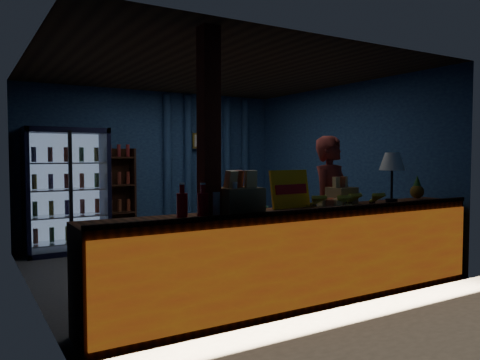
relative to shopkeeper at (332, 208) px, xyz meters
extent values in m
plane|color=#515154|center=(-0.85, 1.38, -0.86)|extent=(4.60, 4.60, 0.00)
plane|color=navy|center=(-0.85, 3.58, 0.44)|extent=(4.60, 0.00, 4.60)
plane|color=navy|center=(-0.85, -0.82, 0.44)|extent=(4.60, 0.00, 4.60)
plane|color=navy|center=(-3.15, 1.38, 0.44)|extent=(0.00, 4.40, 4.40)
plane|color=navy|center=(1.45, 1.38, 0.44)|extent=(0.00, 4.40, 4.40)
plane|color=#472D19|center=(-0.85, 1.38, 1.74)|extent=(4.60, 4.60, 0.00)
cube|color=brown|center=(-0.85, -0.52, -0.38)|extent=(4.40, 0.55, 0.95)
cube|color=red|center=(-0.85, -0.81, -0.38)|extent=(4.35, 0.02, 0.81)
cube|color=#3C1E13|center=(-0.85, -0.79, 0.11)|extent=(4.40, 0.04, 0.04)
cube|color=maroon|center=(-1.90, -0.52, 0.44)|extent=(0.16, 0.16, 2.60)
cube|color=black|center=(-2.40, 3.50, 0.09)|extent=(1.20, 0.06, 1.90)
cube|color=black|center=(-2.97, 3.23, 0.09)|extent=(0.06, 0.60, 1.90)
cube|color=black|center=(-1.83, 3.23, 0.09)|extent=(0.06, 0.60, 1.90)
cube|color=black|center=(-2.40, 3.23, 1.00)|extent=(1.20, 0.60, 0.08)
cube|color=black|center=(-2.40, 3.23, -0.82)|extent=(1.20, 0.60, 0.08)
cube|color=#99B2D8|center=(-2.40, 3.45, 0.09)|extent=(1.08, 0.02, 1.74)
cube|color=white|center=(-2.40, 2.95, 0.09)|extent=(1.12, 0.02, 1.78)
cube|color=black|center=(-2.40, 2.93, 0.09)|extent=(0.05, 0.05, 1.80)
cube|color=silver|center=(-2.40, 3.23, -0.69)|extent=(1.08, 0.48, 0.02)
cylinder|color=red|center=(-2.85, 3.23, -0.56)|extent=(0.07, 0.07, 0.22)
cylinder|color=#165B1C|center=(-2.62, 3.23, -0.56)|extent=(0.07, 0.07, 0.22)
cylinder|color=#A69319|center=(-2.40, 3.23, -0.56)|extent=(0.07, 0.07, 0.22)
cylinder|color=navy|center=(-2.17, 3.23, -0.56)|extent=(0.07, 0.07, 0.22)
cylinder|color=maroon|center=(-1.95, 3.23, -0.56)|extent=(0.07, 0.07, 0.22)
cube|color=silver|center=(-2.40, 3.23, -0.29)|extent=(1.08, 0.48, 0.02)
cylinder|color=#165B1C|center=(-2.85, 3.23, -0.16)|extent=(0.07, 0.07, 0.22)
cylinder|color=#A69319|center=(-2.62, 3.23, -0.16)|extent=(0.07, 0.07, 0.22)
cylinder|color=navy|center=(-2.40, 3.23, -0.16)|extent=(0.07, 0.07, 0.22)
cylinder|color=maroon|center=(-2.17, 3.23, -0.16)|extent=(0.07, 0.07, 0.22)
cylinder|color=red|center=(-1.95, 3.23, -0.16)|extent=(0.07, 0.07, 0.22)
cube|color=silver|center=(-2.40, 3.23, 0.11)|extent=(1.08, 0.48, 0.02)
cylinder|color=#A69319|center=(-2.85, 3.23, 0.24)|extent=(0.07, 0.07, 0.22)
cylinder|color=navy|center=(-2.62, 3.23, 0.24)|extent=(0.07, 0.07, 0.22)
cylinder|color=maroon|center=(-2.40, 3.23, 0.24)|extent=(0.07, 0.07, 0.22)
cylinder|color=red|center=(-2.17, 3.23, 0.24)|extent=(0.07, 0.07, 0.22)
cylinder|color=#165B1C|center=(-1.95, 3.23, 0.24)|extent=(0.07, 0.07, 0.22)
cube|color=silver|center=(-2.40, 3.23, 0.51)|extent=(1.08, 0.48, 0.02)
cylinder|color=navy|center=(-2.85, 3.23, 0.64)|extent=(0.07, 0.07, 0.22)
cylinder|color=maroon|center=(-2.62, 3.23, 0.64)|extent=(0.07, 0.07, 0.22)
cylinder|color=red|center=(-2.40, 3.23, 0.64)|extent=(0.07, 0.07, 0.22)
cylinder|color=#165B1C|center=(-2.17, 3.23, 0.64)|extent=(0.07, 0.07, 0.22)
cylinder|color=#A69319|center=(-1.95, 3.23, 0.64)|extent=(0.07, 0.07, 0.22)
cube|color=#3C1E13|center=(-1.55, 3.53, -0.06)|extent=(0.50, 0.02, 1.60)
cube|color=#3C1E13|center=(-1.78, 3.40, -0.06)|extent=(0.03, 0.28, 1.60)
cube|color=#3C1E13|center=(-1.31, 3.40, -0.06)|extent=(0.03, 0.28, 1.60)
cube|color=#3C1E13|center=(-1.55, 3.40, -0.76)|extent=(0.46, 0.26, 0.02)
cube|color=#3C1E13|center=(-1.55, 3.40, -0.31)|extent=(0.46, 0.26, 0.02)
cube|color=#3C1E13|center=(-1.55, 3.40, 0.14)|extent=(0.46, 0.26, 0.02)
cube|color=#3C1E13|center=(-1.55, 3.40, 0.59)|extent=(0.46, 0.26, 0.02)
cylinder|color=navy|center=(-0.65, 3.52, 0.44)|extent=(0.14, 0.14, 2.50)
cylinder|color=navy|center=(-0.25, 3.52, 0.44)|extent=(0.14, 0.14, 2.50)
cylinder|color=navy|center=(0.15, 3.52, 0.44)|extent=(0.14, 0.14, 2.50)
cylinder|color=navy|center=(0.55, 3.52, 0.44)|extent=(0.14, 0.14, 2.50)
cylinder|color=navy|center=(0.95, 3.52, 0.44)|extent=(0.14, 0.14, 2.50)
cube|color=gold|center=(0.00, 3.48, 0.89)|extent=(0.36, 0.03, 0.28)
cube|color=silver|center=(0.00, 3.46, 0.89)|extent=(0.30, 0.01, 0.22)
imported|color=maroon|center=(0.00, 0.00, 0.00)|extent=(0.71, 0.56, 1.72)
imported|color=#59B366|center=(0.32, 2.66, -0.54)|extent=(0.88, 0.90, 0.64)
cube|color=#3C1E13|center=(-0.21, 2.77, -0.62)|extent=(0.58, 0.47, 0.48)
cylinder|color=#3C1E13|center=(-0.21, 2.77, -0.33)|extent=(0.10, 0.10, 0.10)
cube|color=#F9B00D|center=(-0.91, -0.39, 0.29)|extent=(0.49, 0.14, 0.39)
cube|color=#BB0C11|center=(-0.91, -0.41, 0.29)|extent=(0.41, 0.06, 0.10)
cylinder|color=#BB0C11|center=(-2.18, -0.57, 0.20)|extent=(0.09, 0.09, 0.22)
cylinder|color=#BB0C11|center=(-2.18, -0.57, 0.35)|extent=(0.04, 0.04, 0.08)
cylinder|color=white|center=(-2.18, -0.57, 0.39)|extent=(0.05, 0.05, 0.02)
cylinder|color=#BB0C11|center=(-2.02, -0.65, 0.20)|extent=(0.09, 0.09, 0.22)
cylinder|color=#BB0C11|center=(-2.02, -0.65, 0.35)|extent=(0.04, 0.04, 0.08)
cylinder|color=white|center=(-2.02, -0.65, 0.39)|extent=(0.05, 0.05, 0.02)
cylinder|color=silver|center=(-1.87, -0.57, 0.20)|extent=(0.09, 0.09, 0.22)
cylinder|color=silver|center=(-1.87, -0.57, 0.35)|extent=(0.04, 0.04, 0.08)
cylinder|color=white|center=(-1.87, -0.57, 0.39)|extent=(0.05, 0.05, 0.02)
cylinder|color=silver|center=(-1.71, -0.65, 0.20)|extent=(0.09, 0.09, 0.22)
cylinder|color=silver|center=(-1.71, -0.65, 0.35)|extent=(0.04, 0.04, 0.08)
cylinder|color=white|center=(-1.71, -0.65, 0.39)|extent=(0.05, 0.05, 0.02)
cube|color=olive|center=(-1.61, -0.56, 0.21)|extent=(0.38, 0.31, 0.24)
cube|color=gold|center=(-1.70, -0.56, 0.41)|extent=(0.10, 0.07, 0.16)
cube|color=#C94F25|center=(-1.61, -0.56, 0.41)|extent=(0.10, 0.07, 0.16)
cube|color=gold|center=(-1.52, -0.56, 0.41)|extent=(0.10, 0.07, 0.16)
cube|color=olive|center=(-0.17, -0.35, 0.18)|extent=(0.31, 0.26, 0.18)
cube|color=gold|center=(-0.24, -0.36, 0.33)|extent=(0.08, 0.06, 0.12)
cube|color=#C94F25|center=(-0.17, -0.35, 0.33)|extent=(0.08, 0.06, 0.12)
cube|color=gold|center=(-0.10, -0.34, 0.33)|extent=(0.08, 0.06, 0.12)
cylinder|color=silver|center=(-0.49, -0.51, 0.11)|extent=(0.52, 0.52, 0.03)
cube|color=gold|center=(-0.38, -0.51, 0.15)|extent=(0.11, 0.08, 0.06)
cube|color=#C94F25|center=(-0.41, -0.44, 0.15)|extent=(0.14, 0.14, 0.06)
cube|color=gold|center=(-0.49, -0.41, 0.15)|extent=(0.08, 0.11, 0.06)
cube|color=#C94F25|center=(-0.56, -0.44, 0.15)|extent=(0.14, 0.14, 0.06)
cube|color=gold|center=(-0.59, -0.51, 0.15)|extent=(0.11, 0.08, 0.06)
cube|color=#C94F25|center=(-0.56, -0.58, 0.15)|extent=(0.14, 0.14, 0.06)
cube|color=gold|center=(-0.49, -0.61, 0.15)|extent=(0.08, 0.11, 0.06)
cube|color=#C94F25|center=(-0.41, -0.58, 0.15)|extent=(0.14, 0.14, 0.06)
cylinder|color=black|center=(0.43, -0.52, 0.11)|extent=(0.13, 0.13, 0.04)
cylinder|color=black|center=(0.43, -0.52, 0.31)|extent=(0.03, 0.03, 0.40)
cone|color=white|center=(0.43, -0.52, 0.56)|extent=(0.29, 0.29, 0.20)
sphere|color=#8C5E19|center=(1.03, -0.39, 0.18)|extent=(0.16, 0.16, 0.16)
cone|color=#255E20|center=(1.03, -0.39, 0.32)|extent=(0.09, 0.09, 0.13)
camera|label=1|loc=(-3.77, -4.18, 0.63)|focal=35.00mm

